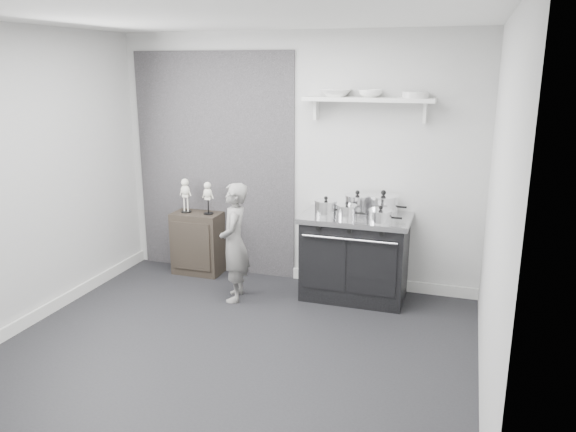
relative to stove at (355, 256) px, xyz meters
name	(u,v)px	position (x,y,z in m)	size (l,w,h in m)	color
ground	(231,351)	(-0.76, -1.48, -0.44)	(4.00, 4.00, 0.00)	black
room_shell	(223,156)	(-0.84, -1.33, 1.20)	(4.02, 3.62, 2.71)	#BCBCB9
wall_shelf	(368,101)	(0.04, 0.20, 1.57)	(1.30, 0.26, 0.24)	silver
stove	(355,256)	(0.00, 0.00, 0.00)	(1.10, 0.68, 0.88)	black
side_cabinet	(198,243)	(-1.86, 0.13, -0.08)	(0.55, 0.32, 0.72)	black
child	(234,242)	(-1.15, -0.44, 0.17)	(0.45, 0.29, 1.22)	slate
pot_front_left	(326,208)	(-0.29, -0.11, 0.52)	(0.32, 0.23, 0.20)	white
pot_back_left	(357,203)	(-0.02, 0.12, 0.53)	(0.35, 0.27, 0.23)	white
pot_back_right	(383,205)	(0.25, 0.12, 0.54)	(0.39, 0.31, 0.25)	white
pot_front_right	(380,216)	(0.27, -0.18, 0.50)	(0.33, 0.24, 0.16)	white
pot_front_center	(347,211)	(-0.07, -0.13, 0.50)	(0.29, 0.20, 0.17)	white
skeleton_full	(185,193)	(-1.99, 0.13, 0.50)	(0.13, 0.08, 0.45)	silver
skeleton_torso	(208,196)	(-1.71, 0.13, 0.49)	(0.12, 0.08, 0.43)	silver
bowl_large	(336,93)	(-0.28, 0.19, 1.63)	(0.31, 0.31, 0.08)	white
bowl_small	(370,93)	(0.06, 0.19, 1.63)	(0.24, 0.24, 0.07)	white
plate_stack	(415,95)	(0.50, 0.19, 1.63)	(0.26, 0.26, 0.06)	silver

